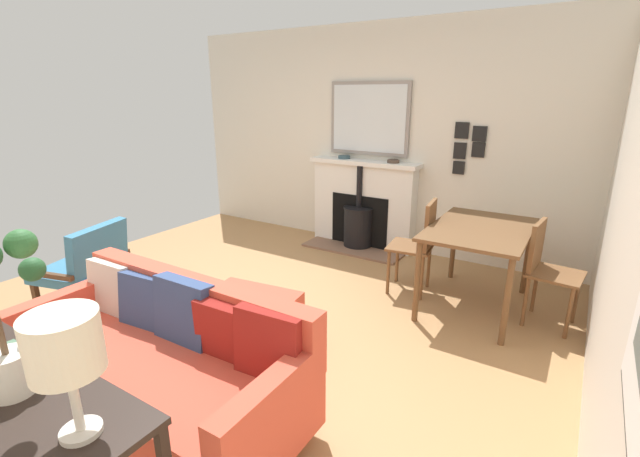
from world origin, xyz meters
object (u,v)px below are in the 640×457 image
at_px(sofa, 163,360).
at_px(table_lamp_far_end, 65,348).
at_px(fireplace, 362,209).
at_px(dining_chair_by_back_wall, 546,265).
at_px(ottoman, 245,319).
at_px(dining_table, 479,237).
at_px(mantel_bowl_near, 344,157).
at_px(console_table, 5,392).
at_px(armchair_accent, 87,263).
at_px(mantel_bowl_far, 393,161).
at_px(dining_chair_near_fireplace, 420,240).

distance_m(sofa, table_lamp_far_end, 1.21).
relative_size(fireplace, dining_chair_by_back_wall, 1.60).
bearing_deg(ottoman, dining_table, 141.12).
xyz_separation_m(ottoman, dining_chair_by_back_wall, (-1.62, 1.84, 0.28)).
relative_size(mantel_bowl_near, console_table, 0.09).
bearing_deg(armchair_accent, table_lamp_far_end, 59.94).
distance_m(mantel_bowl_near, ottoman, 2.79).
relative_size(fireplace, dining_table, 1.19).
bearing_deg(table_lamp_far_end, mantel_bowl_near, -163.11).
bearing_deg(ottoman, mantel_bowl_far, 178.64).
relative_size(console_table, table_lamp_far_end, 3.44).
height_order(mantel_bowl_far, dining_chair_by_back_wall, mantel_bowl_far).
bearing_deg(dining_table, dining_chair_near_fireplace, -91.13).
xyz_separation_m(ottoman, dining_table, (-1.61, 1.30, 0.42)).
height_order(sofa, console_table, sofa).
distance_m(fireplace, dining_chair_near_fireplace, 1.43).
distance_m(fireplace, sofa, 3.37).
bearing_deg(dining_chair_by_back_wall, dining_table, -89.06).
bearing_deg(fireplace, dining_chair_by_back_wall, 66.45).
xyz_separation_m(fireplace, console_table, (4.12, 0.38, 0.17)).
xyz_separation_m(mantel_bowl_far, armchair_accent, (2.87, -1.60, -0.65)).
relative_size(fireplace, ottoman, 1.81).
bearing_deg(mantel_bowl_near, console_table, 9.06).
height_order(mantel_bowl_near, table_lamp_far_end, table_lamp_far_end).
distance_m(console_table, dining_chair_near_fireplace, 3.26).
xyz_separation_m(fireplace, dining_chair_near_fireplace, (0.94, 1.08, 0.06)).
bearing_deg(armchair_accent, dining_chair_by_back_wall, 119.40).
bearing_deg(dining_chair_near_fireplace, dining_chair_by_back_wall, 89.90).
bearing_deg(console_table, fireplace, -174.72).
xyz_separation_m(table_lamp_far_end, dining_table, (-3.17, 0.64, -0.41)).
distance_m(fireplace, console_table, 4.14).
distance_m(mantel_bowl_far, table_lamp_far_end, 4.19).
bearing_deg(dining_table, armchair_accent, -56.29).
bearing_deg(fireplace, mantel_bowl_far, 93.43).
xyz_separation_m(console_table, dining_table, (-3.17, 1.24, 0.01)).
bearing_deg(console_table, armchair_accent, -128.45).
height_order(mantel_bowl_far, console_table, mantel_bowl_far).
height_order(mantel_bowl_near, dining_table, mantel_bowl_near).
bearing_deg(ottoman, dining_chair_by_back_wall, 131.40).
distance_m(console_table, dining_chair_by_back_wall, 3.64).
bearing_deg(table_lamp_far_end, dining_chair_near_fireplace, 178.11).
height_order(fireplace, sofa, fireplace).
relative_size(dining_table, dining_chair_near_fireplace, 1.28).
xyz_separation_m(fireplace, mantel_bowl_far, (-0.02, 0.38, 0.63)).
xyz_separation_m(table_lamp_far_end, dining_chair_by_back_wall, (-3.18, 1.18, -0.55)).
xyz_separation_m(fireplace, sofa, (3.34, 0.38, -0.12)).
xyz_separation_m(mantel_bowl_far, console_table, (4.14, 0.00, -0.46)).
bearing_deg(table_lamp_far_end, fireplace, -166.65).
height_order(mantel_bowl_near, console_table, mantel_bowl_near).
xyz_separation_m(mantel_bowl_far, dining_table, (0.97, 1.24, -0.45)).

